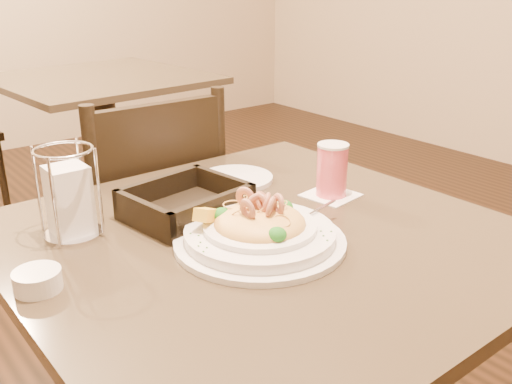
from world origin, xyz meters
TOP-DOWN VIEW (x-y plane):
  - main_table at (0.00, 0.00)m, footprint 0.90×0.90m
  - background_table at (0.49, 1.83)m, footprint 0.96×0.96m
  - dining_chair_near at (0.06, 0.62)m, footprint 0.43×0.43m
  - pasta_bowl at (-0.03, -0.03)m, footprint 0.35×0.31m
  - drink_glass at (0.24, 0.06)m, footprint 0.12×0.12m
  - bread_basket at (-0.06, 0.17)m, footprint 0.25×0.21m
  - napkin_caddy at (-0.28, 0.22)m, footprint 0.11×0.11m
  - side_plate at (0.14, 0.27)m, footprint 0.23×0.23m
  - butter_ramekin at (-0.40, 0.06)m, footprint 0.10×0.10m

SIDE VIEW (x-z plane):
  - dining_chair_near at x=0.06m, z-range 0.03..0.96m
  - main_table at x=0.00m, z-range 0.14..0.89m
  - background_table at x=0.49m, z-range 0.14..0.89m
  - side_plate at x=0.14m, z-range 0.75..0.76m
  - butter_ramekin at x=-0.40m, z-range 0.75..0.78m
  - bread_basket at x=-0.06m, z-range 0.74..0.80m
  - pasta_bowl at x=-0.03m, z-range 0.73..0.83m
  - drink_glass at x=0.24m, z-range 0.75..0.87m
  - napkin_caddy at x=-0.28m, z-range 0.74..0.91m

